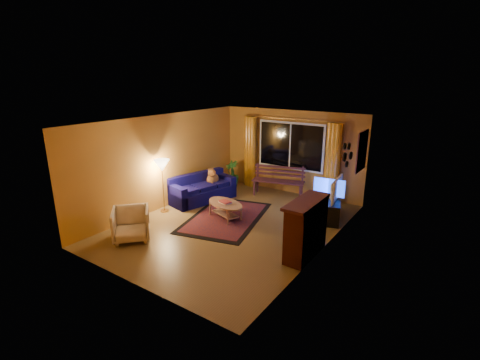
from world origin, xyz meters
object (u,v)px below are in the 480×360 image
Objects in this scene: floor_lamp at (163,186)px; coffee_table at (225,210)px; bench at (278,188)px; armchair at (131,223)px; tv_console at (331,208)px; sofa at (202,188)px.

coffee_table is at bearing 18.38° from floor_lamp.
armchair is at bearing -121.96° from bench.
armchair is 4.82m from tv_console.
floor_lamp is at bearing -170.05° from tv_console.
bench is 0.81× the size of sofa.
floor_lamp is 1.13× the size of tv_console.
sofa is at bearing 48.62° from armchair.
bench is at bearing 59.11° from sofa.
floor_lamp is (-1.89, -2.79, 0.47)m from bench.
coffee_table is (-0.28, -2.25, -0.02)m from bench.
sofa is (-1.59, -1.58, 0.15)m from bench.
floor_lamp is (-0.61, 1.56, 0.31)m from armchair.
sofa is at bearing -150.81° from bench.
armchair is (-1.28, -4.35, 0.16)m from bench.
coffee_table is (1.00, 2.10, -0.18)m from armchair.
bench is 1.34× the size of coffee_table.
tv_console reaches higher than coffee_table.
floor_lamp reaches higher than sofa.
tv_console is (1.92, -0.75, 0.03)m from bench.
sofa is 1.66× the size of coffee_table.
bench is 3.40m from floor_lamp.
tv_console is (3.19, 3.60, -0.13)m from armchair.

